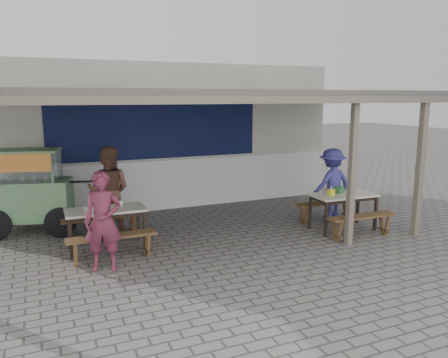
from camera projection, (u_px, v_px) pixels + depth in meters
The scene contains 17 objects.
ground at pixel (213, 246), 8.03m from camera, with size 60.00×60.00×0.00m, color #625F59.
back_wall at pixel (160, 136), 10.94m from camera, with size 9.00×1.28×3.50m.
warung_roof at pixel (196, 96), 8.35m from camera, with size 9.00×4.21×2.81m.
table_left at pixel (106, 213), 7.71m from camera, with size 1.37×0.67×0.75m.
bench_left_street at pixel (112, 242), 7.21m from camera, with size 1.47×0.29×0.45m.
bench_left_wall at pixel (102, 222), 8.33m from camera, with size 1.47×0.29×0.45m.
table_right at pixel (343, 198), 8.89m from camera, with size 1.34×0.72×0.75m.
bench_right_street at pixel (362, 221), 8.42m from camera, with size 1.43×0.32×0.45m.
bench_right_wall at pixel (326, 207), 9.50m from camera, with size 1.43×0.32×0.45m.
vendor_cart at pixel (30, 188), 8.61m from camera, with size 2.18×1.20×1.69m.
patron_street_side at pixel (103, 221), 6.79m from camera, with size 0.58×0.38×1.58m, color maroon.
patron_wall_side at pixel (109, 191), 8.56m from camera, with size 0.86×0.67×1.76m, color brown.
patron_right_table at pixel (332, 183), 9.77m from camera, with size 1.02×0.59×1.58m, color #423E96.
tissue_box at pixel (331, 192), 8.79m from camera, with size 0.12×0.12×0.12m, color yellow.
donation_box at pixel (339, 190), 8.95m from camera, with size 0.20×0.13×0.13m, color #2E6837.
condiment_jar at pixel (121, 203), 7.95m from camera, with size 0.07×0.07×0.08m, color white.
condiment_bowl at pixel (89, 209), 7.55m from camera, with size 0.22×0.22×0.05m, color silver.
Camera 1 is at (-2.85, -7.12, 2.69)m, focal length 35.00 mm.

